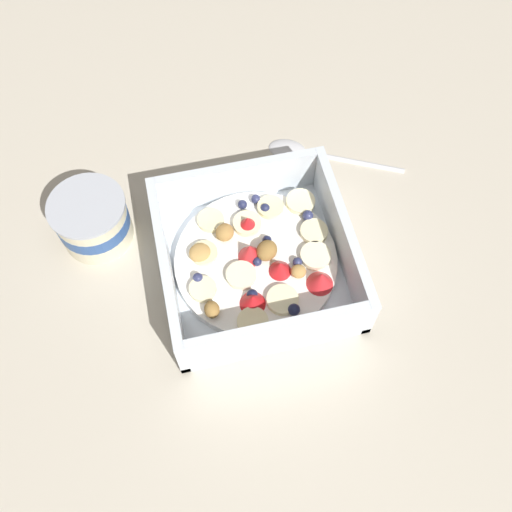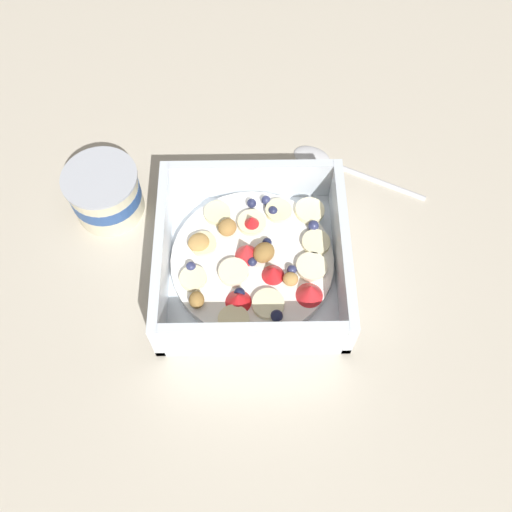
{
  "view_description": "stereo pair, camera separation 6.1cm",
  "coord_description": "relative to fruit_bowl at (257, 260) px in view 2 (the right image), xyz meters",
  "views": [
    {
      "loc": [
        -0.3,
        0.06,
        0.57
      ],
      "look_at": [
        -0.02,
        -0.0,
        0.03
      ],
      "focal_mm": 39.86,
      "sensor_mm": 36.0,
      "label": 1
    },
    {
      "loc": [
        -0.31,
        0.0,
        0.57
      ],
      "look_at": [
        -0.02,
        -0.0,
        0.03
      ],
      "focal_mm": 39.86,
      "sensor_mm": 36.0,
      "label": 2
    }
  ],
  "objects": [
    {
      "name": "ground_plane",
      "position": [
        0.02,
        0.0,
        -0.02
      ],
      "size": [
        2.4,
        2.4,
        0.0
      ],
      "primitive_type": "plane",
      "color": "beige"
    },
    {
      "name": "fruit_bowl",
      "position": [
        0.0,
        0.0,
        0.0
      ],
      "size": [
        0.2,
        0.2,
        0.07
      ],
      "color": "white",
      "rests_on": "ground"
    },
    {
      "name": "spoon",
      "position": [
        0.15,
        -0.1,
        -0.02
      ],
      "size": [
        0.09,
        0.16,
        0.01
      ],
      "color": "silver",
      "rests_on": "ground"
    },
    {
      "name": "yogurt_cup",
      "position": [
        0.08,
        0.17,
        0.01
      ],
      "size": [
        0.09,
        0.09,
        0.06
      ],
      "color": "beige",
      "rests_on": "ground"
    }
  ]
}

